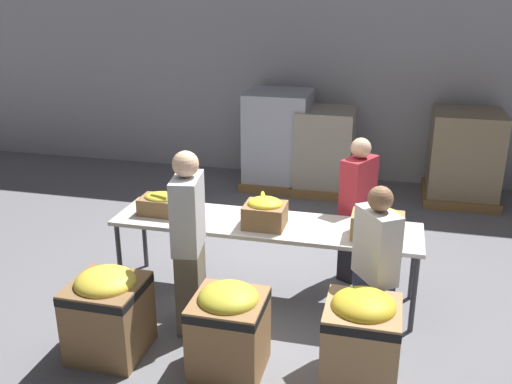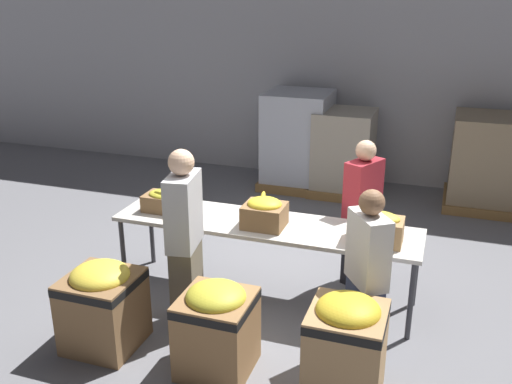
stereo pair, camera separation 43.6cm
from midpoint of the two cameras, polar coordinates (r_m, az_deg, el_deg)
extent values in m
plane|color=slate|center=(5.95, -1.25, -10.32)|extent=(30.00, 30.00, 0.00)
cube|color=#A8A8AD|center=(9.14, 5.48, 13.69)|extent=(16.00, 0.08, 4.00)
cube|color=beige|center=(5.59, -1.31, -3.30)|extent=(3.01, 0.72, 0.04)
cylinder|color=#38383D|center=(6.03, -15.54, -6.51)|extent=(0.05, 0.05, 0.77)
cylinder|color=#38383D|center=(5.34, 13.24, -9.98)|extent=(0.05, 0.05, 0.77)
cylinder|color=#38383D|center=(6.50, -13.00, -4.25)|extent=(0.05, 0.05, 0.77)
cylinder|color=#38383D|center=(5.87, 13.40, -7.08)|extent=(0.05, 0.05, 0.77)
cube|color=olive|center=(5.89, -11.48, -1.36)|extent=(0.44, 0.29, 0.17)
ellipsoid|color=gold|center=(5.85, -11.54, -0.52)|extent=(0.35, 0.26, 0.08)
ellipsoid|color=gold|center=(5.79, -11.86, -0.61)|extent=(0.18, 0.09, 0.04)
ellipsoid|color=gold|center=(5.78, -11.82, -0.45)|extent=(0.21, 0.09, 0.05)
cube|color=olive|center=(5.46, -1.38, -2.38)|extent=(0.39, 0.34, 0.22)
ellipsoid|color=yellow|center=(5.42, -1.39, -1.20)|extent=(0.33, 0.29, 0.12)
ellipsoid|color=yellow|center=(5.50, -1.58, -0.37)|extent=(0.11, 0.22, 0.05)
ellipsoid|color=yellow|center=(5.38, -0.65, -1.11)|extent=(0.11, 0.17, 0.04)
cube|color=#A37A4C|center=(5.30, 9.76, -3.40)|extent=(0.47, 0.30, 0.23)
ellipsoid|color=yellow|center=(5.25, 9.84, -2.18)|extent=(0.41, 0.24, 0.11)
ellipsoid|color=yellow|center=(5.24, 9.39, -1.91)|extent=(0.05, 0.14, 0.04)
ellipsoid|color=yellow|center=(5.23, 8.34, -1.74)|extent=(0.07, 0.17, 0.05)
cube|color=#6B604C|center=(5.32, -8.89, -9.51)|extent=(0.27, 0.41, 0.81)
cube|color=#B2B2B7|center=(5.00, -9.34, -2.16)|extent=(0.30, 0.49, 0.67)
sphere|color=#DBAD89|center=(4.85, -9.63, 2.73)|extent=(0.23, 0.23, 0.23)
cube|color=#2D3856|center=(5.00, 8.94, -12.20)|extent=(0.35, 0.39, 0.73)
cube|color=silver|center=(4.68, 9.38, -5.32)|extent=(0.40, 0.45, 0.60)
sphere|color=#896042|center=(4.52, 9.67, -0.71)|extent=(0.21, 0.21, 0.21)
cube|color=black|center=(6.19, 7.85, -5.35)|extent=(0.33, 0.40, 0.74)
cube|color=maroon|center=(5.94, 8.15, 0.54)|extent=(0.37, 0.47, 0.61)
sphere|color=#DBAD89|center=(5.81, 8.35, 4.35)|extent=(0.21, 0.21, 0.21)
cube|color=olive|center=(5.18, -16.91, -12.02)|extent=(0.60, 0.60, 0.67)
cube|color=black|center=(5.04, -17.23, -9.32)|extent=(0.60, 0.60, 0.07)
ellipsoid|color=yellow|center=(5.01, -17.31, -8.66)|extent=(0.51, 0.51, 0.21)
cube|color=olive|center=(4.77, -5.42, -14.15)|extent=(0.57, 0.57, 0.67)
cube|color=black|center=(4.62, -5.53, -11.26)|extent=(0.57, 0.57, 0.07)
ellipsoid|color=gold|center=(4.58, -5.56, -10.57)|extent=(0.48, 0.48, 0.20)
cube|color=tan|center=(4.55, 7.62, -15.43)|extent=(0.56, 0.56, 0.76)
cube|color=black|center=(4.37, 7.81, -11.96)|extent=(0.57, 0.57, 0.07)
ellipsoid|color=gold|center=(4.34, 7.86, -11.24)|extent=(0.48, 0.48, 0.20)
cube|color=olive|center=(8.84, 5.37, 0.56)|extent=(0.91, 0.91, 0.13)
cube|color=#A39984|center=(8.64, 5.50, 4.52)|extent=(0.84, 0.84, 1.14)
cube|color=olive|center=(9.06, 0.85, 1.15)|extent=(1.04, 1.04, 0.13)
cube|color=#B2B7C1|center=(8.85, 0.87, 5.70)|extent=(0.96, 0.96, 1.35)
cube|color=olive|center=(8.88, 18.33, -0.31)|extent=(1.05, 1.05, 0.13)
cube|color=#897556|center=(8.69, 18.80, 3.76)|extent=(0.97, 0.97, 1.19)
camera|label=1|loc=(0.22, -92.30, -0.84)|focal=40.00mm
camera|label=2|loc=(0.22, 87.70, 0.84)|focal=40.00mm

